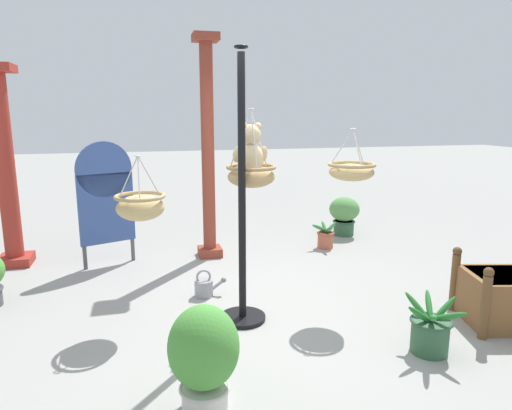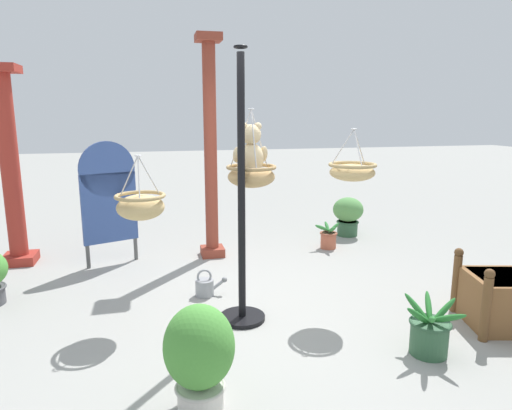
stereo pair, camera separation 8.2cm
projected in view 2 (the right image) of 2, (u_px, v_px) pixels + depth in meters
The scene contains 14 objects.
ground_plane at pixel (259, 311), 4.55m from camera, with size 40.00×40.00×0.00m, color gray.
display_pole_central at pixel (242, 240), 4.21m from camera, with size 0.44×0.44×2.52m.
hanging_basket_with_teddy at pixel (251, 175), 4.36m from camera, with size 0.48×0.48×0.75m.
teddy_bear at pixel (251, 152), 4.34m from camera, with size 0.34×0.31×0.50m.
hanging_basket_left_high at pixel (141, 205), 4.19m from camera, with size 0.47×0.47×0.60m.
hanging_basket_right_low at pixel (352, 171), 4.47m from camera, with size 0.47×0.47×0.52m.
greenhouse_pillar_left at pixel (11, 171), 5.76m from camera, with size 0.43×0.43×2.55m.
greenhouse_pillar_right at pixel (211, 153), 6.04m from camera, with size 0.33×0.33×2.95m.
potted_plant_fern_front at pixel (199, 354), 2.97m from camera, with size 0.47×0.47×0.74m.
potted_plant_flowering_red at pixel (328, 238), 6.64m from camera, with size 0.41×0.42×0.38m.
potted_plant_bushy_green at pixel (430, 332), 3.71m from camera, with size 0.53×0.53×0.47m.
potted_plant_small_succulent at pixel (348, 214), 7.30m from camera, with size 0.49×0.49×0.63m.
display_sign_board at pixel (109, 193), 5.79m from camera, with size 0.68×0.29×1.61m.
watering_can at pixel (205, 287), 4.92m from camera, with size 0.35×0.20×0.30m.
Camera 2 is at (-1.02, -4.12, 1.96)m, focal length 31.70 mm.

